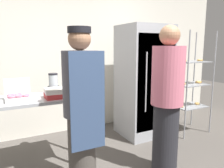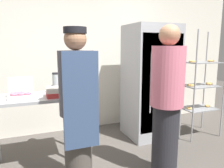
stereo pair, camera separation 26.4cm
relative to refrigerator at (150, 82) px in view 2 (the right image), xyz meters
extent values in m
cube|color=silver|center=(-0.92, 0.79, 0.53)|extent=(6.40, 0.12, 2.91)
cube|color=#9EA0A5|center=(0.00, 0.01, 0.00)|extent=(0.77, 0.70, 1.85)
cube|color=gray|center=(0.00, -0.33, 0.02)|extent=(0.71, 0.02, 1.52)
cylinder|color=silver|center=(-0.21, -0.36, 0.05)|extent=(0.02, 0.02, 0.91)
cylinder|color=#93969B|center=(0.47, -0.52, -0.05)|extent=(0.02, 0.02, 1.76)
cylinder|color=#93969B|center=(1.08, -0.52, -0.05)|extent=(0.02, 0.02, 1.76)
cylinder|color=#93969B|center=(0.47, -0.10, -0.05)|extent=(0.02, 0.02, 1.76)
cylinder|color=#93969B|center=(1.08, -0.10, -0.05)|extent=(0.02, 0.02, 1.76)
cube|color=gray|center=(0.77, -0.31, -0.46)|extent=(0.56, 0.39, 0.01)
torus|color=#DBA351|center=(0.58, -0.31, -0.43)|extent=(0.09, 0.09, 0.03)
torus|color=#DBA351|center=(0.97, -0.31, -0.43)|extent=(0.09, 0.09, 0.03)
cube|color=gray|center=(0.77, -0.31, -0.07)|extent=(0.56, 0.39, 0.01)
torus|color=#DBA351|center=(0.58, -0.31, -0.04)|extent=(0.11, 0.11, 0.03)
torus|color=#DBA351|center=(0.97, -0.31, -0.04)|extent=(0.11, 0.11, 0.03)
cube|color=gray|center=(0.77, -0.31, 0.32)|extent=(0.56, 0.39, 0.01)
torus|color=#DBA351|center=(0.58, -0.31, 0.34)|extent=(0.11, 0.11, 0.03)
torus|color=#DBA351|center=(0.97, -0.31, 0.34)|extent=(0.11, 0.11, 0.03)
cube|color=#9EA0A5|center=(-1.82, -0.31, -0.04)|extent=(1.07, 0.60, 0.04)
cylinder|color=#9EA0A5|center=(-1.32, -0.57, -0.49)|extent=(0.04, 0.04, 0.87)
cylinder|color=#9EA0A5|center=(-1.32, -0.05, -0.49)|extent=(0.04, 0.04, 0.87)
cube|color=white|center=(-1.99, -0.39, 0.00)|extent=(0.28, 0.20, 0.05)
cube|color=white|center=(-1.99, -0.29, 0.13)|extent=(0.28, 0.01, 0.20)
torus|color=#C66B84|center=(-2.06, -0.43, 0.04)|extent=(0.09, 0.09, 0.03)
torus|color=#C66B84|center=(-1.99, -0.43, 0.04)|extent=(0.09, 0.09, 0.03)
torus|color=#C66B84|center=(-1.92, -0.43, 0.04)|extent=(0.09, 0.09, 0.03)
torus|color=#C66B84|center=(-2.06, -0.36, 0.04)|extent=(0.09, 0.09, 0.03)
torus|color=#C66B84|center=(-1.99, -0.36, 0.04)|extent=(0.09, 0.09, 0.03)
cylinder|color=black|center=(-1.54, -0.12, 0.02)|extent=(0.15, 0.15, 0.09)
cylinder|color=#B2BCC1|center=(-1.54, -0.12, 0.14)|extent=(0.12, 0.12, 0.15)
cylinder|color=black|center=(-1.54, -0.12, 0.22)|extent=(0.12, 0.12, 0.02)
cube|color=#B72D2D|center=(-1.56, -0.44, 0.01)|extent=(0.30, 0.22, 0.06)
cube|color=silver|center=(-1.56, -0.44, 0.07)|extent=(0.31, 0.24, 0.06)
cylinder|color=#47423D|center=(-1.45, -0.96, -0.52)|extent=(0.29, 0.29, 0.82)
cylinder|color=#4C4C56|center=(-1.45, -0.96, 0.22)|extent=(0.36, 0.36, 0.65)
sphere|color=#9E7051|center=(-1.45, -0.96, 0.65)|extent=(0.22, 0.22, 0.22)
cube|color=#33476B|center=(-1.45, -1.14, 0.07)|extent=(0.34, 0.02, 0.93)
cylinder|color=black|center=(-1.45, -0.96, 0.74)|extent=(0.23, 0.23, 0.06)
cylinder|color=#232328|center=(-0.46, -1.11, -0.50)|extent=(0.30, 0.30, 0.84)
cylinder|color=#C6667A|center=(-0.46, -1.11, 0.25)|extent=(0.37, 0.37, 0.67)
sphere|color=#9E7051|center=(-0.46, -1.11, 0.70)|extent=(0.23, 0.23, 0.23)
camera|label=1|loc=(-2.16, -2.99, 0.58)|focal=35.00mm
camera|label=2|loc=(-1.92, -3.10, 0.58)|focal=35.00mm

